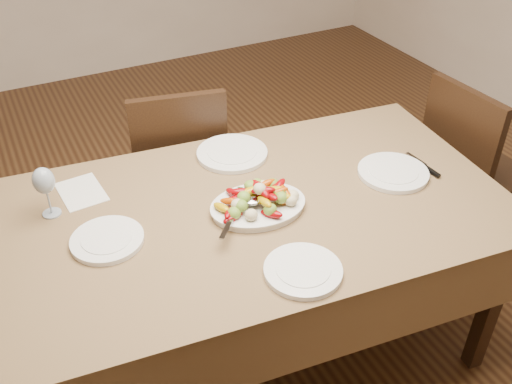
{
  "coord_description": "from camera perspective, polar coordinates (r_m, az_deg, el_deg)",
  "views": [
    {
      "loc": [
        -0.95,
        -1.62,
        2.01
      ],
      "look_at": [
        -0.21,
        -0.16,
        0.82
      ],
      "focal_mm": 40.0,
      "sensor_mm": 36.0,
      "label": 1
    }
  ],
  "objects": [
    {
      "name": "floor",
      "position": [
        2.75,
        2.43,
        -11.07
      ],
      "size": [
        6.0,
        6.0,
        0.0
      ],
      "primitive_type": "plane",
      "color": "#412613",
      "rests_on": "ground"
    },
    {
      "name": "dining_table",
      "position": [
        2.32,
        0.0,
        -8.88
      ],
      "size": [
        1.94,
        1.23,
        0.76
      ],
      "primitive_type": "cube",
      "rotation": [
        0.0,
        0.0,
        -0.11
      ],
      "color": "brown",
      "rests_on": "ground"
    },
    {
      "name": "chair_far",
      "position": [
        2.82,
        -7.81,
        2.48
      ],
      "size": [
        0.5,
        0.5,
        0.95
      ],
      "primitive_type": null,
      "rotation": [
        0.0,
        0.0,
        2.94
      ],
      "color": "black",
      "rests_on": "ground"
    },
    {
      "name": "chair_right",
      "position": [
        2.96,
        21.3,
        1.95
      ],
      "size": [
        0.44,
        0.44,
        0.95
      ],
      "primitive_type": null,
      "rotation": [
        0.0,
        0.0,
        1.61
      ],
      "color": "black",
      "rests_on": "ground"
    },
    {
      "name": "serving_platter",
      "position": [
        2.04,
        0.2,
        -1.55
      ],
      "size": [
        0.36,
        0.28,
        0.02
      ],
      "primitive_type": "ellipsoid",
      "rotation": [
        0.0,
        0.0,
        -0.11
      ],
      "color": "white",
      "rests_on": "dining_table"
    },
    {
      "name": "roasted_vegetables",
      "position": [
        2.0,
        0.2,
        -0.26
      ],
      "size": [
        0.29,
        0.21,
        0.09
      ],
      "primitive_type": null,
      "rotation": [
        0.0,
        0.0,
        -0.11
      ],
      "color": "#7A0307",
      "rests_on": "serving_platter"
    },
    {
      "name": "serving_spoon",
      "position": [
        1.97,
        -1.17,
        -1.73
      ],
      "size": [
        0.25,
        0.22,
        0.03
      ],
      "primitive_type": null,
      "rotation": [
        0.0,
        0.0,
        -0.69
      ],
      "color": "#9EA0A8",
      "rests_on": "serving_platter"
    },
    {
      "name": "plate_left",
      "position": [
        1.97,
        -14.65,
        -4.68
      ],
      "size": [
        0.24,
        0.24,
        0.02
      ],
      "primitive_type": "cylinder",
      "color": "white",
      "rests_on": "dining_table"
    },
    {
      "name": "plate_right",
      "position": [
        2.29,
        13.54,
        1.9
      ],
      "size": [
        0.27,
        0.27,
        0.02
      ],
      "primitive_type": "cylinder",
      "color": "white",
      "rests_on": "dining_table"
    },
    {
      "name": "plate_far",
      "position": [
        2.35,
        -2.4,
        3.87
      ],
      "size": [
        0.29,
        0.29,
        0.02
      ],
      "primitive_type": "cylinder",
      "color": "white",
      "rests_on": "dining_table"
    },
    {
      "name": "plate_near",
      "position": [
        1.8,
        4.72,
        -7.85
      ],
      "size": [
        0.25,
        0.25,
        0.02
      ],
      "primitive_type": "cylinder",
      "color": "white",
      "rests_on": "dining_table"
    },
    {
      "name": "wine_glass",
      "position": [
        2.1,
        -20.25,
        0.13
      ],
      "size": [
        0.08,
        0.08,
        0.2
      ],
      "primitive_type": null,
      "color": "#8C99A5",
      "rests_on": "dining_table"
    },
    {
      "name": "menu_card",
      "position": [
        2.23,
        -17.06,
        0.01
      ],
      "size": [
        0.17,
        0.22,
        0.0
      ],
      "primitive_type": "cube",
      "rotation": [
        0.0,
        0.0,
        0.08
      ],
      "color": "silver",
      "rests_on": "dining_table"
    },
    {
      "name": "table_knife",
      "position": [
        2.37,
        16.46,
        2.5
      ],
      "size": [
        0.03,
        0.2,
        0.01
      ],
      "primitive_type": null,
      "rotation": [
        0.0,
        0.0,
        0.06
      ],
      "color": "#9EA0A8",
      "rests_on": "dining_table"
    }
  ]
}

